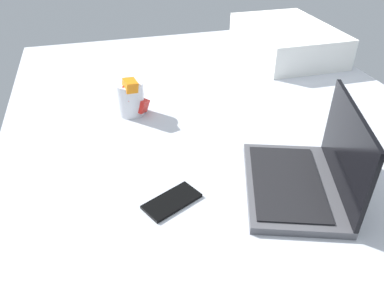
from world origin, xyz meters
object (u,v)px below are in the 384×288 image
object	(u,v)px
laptop	(306,175)
snack_cup	(131,98)
cell_phone	(172,201)
pillow	(286,40)

from	to	relation	value
laptop	snack_cup	bearing A→B (deg)	-124.62
laptop	cell_phone	bearing A→B (deg)	-77.17
pillow	laptop	bearing A→B (deg)	-23.85
pillow	snack_cup	bearing A→B (deg)	-63.26
laptop	pillow	bearing A→B (deg)	175.40
snack_cup	pillow	bearing A→B (deg)	116.74
cell_phone	laptop	bearing A→B (deg)	57.43
laptop	snack_cup	xyz separation A→B (cm)	(-50.46, -36.84, 1.43)
laptop	cell_phone	world-z (taller)	laptop
laptop	snack_cup	size ratio (longest dim) A/B	2.89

